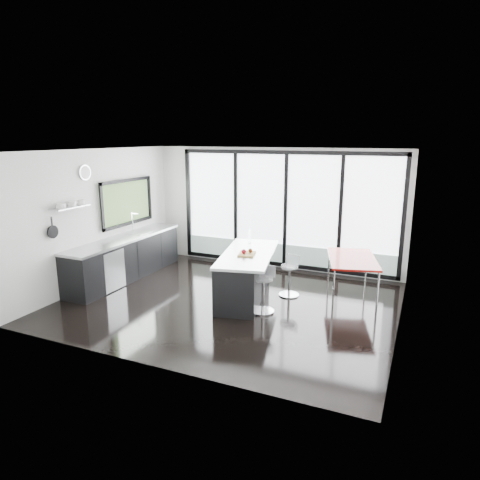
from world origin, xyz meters
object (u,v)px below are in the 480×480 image
at_px(bar_stool_near, 263,295).
at_px(red_table, 351,278).
at_px(island, 244,274).
at_px(bar_stool_far, 289,280).

relative_size(bar_stool_near, red_table, 0.43).
distance_m(island, red_table, 2.05).
distance_m(bar_stool_far, red_table, 1.18).
bearing_deg(bar_stool_near, island, 153.30).
height_order(island, red_table, island).
bearing_deg(island, bar_stool_near, -43.21).
xyz_separation_m(island, bar_stool_far, (0.78, 0.41, -0.14)).
height_order(island, bar_stool_far, island).
height_order(island, bar_stool_near, island).
relative_size(island, red_table, 1.56).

